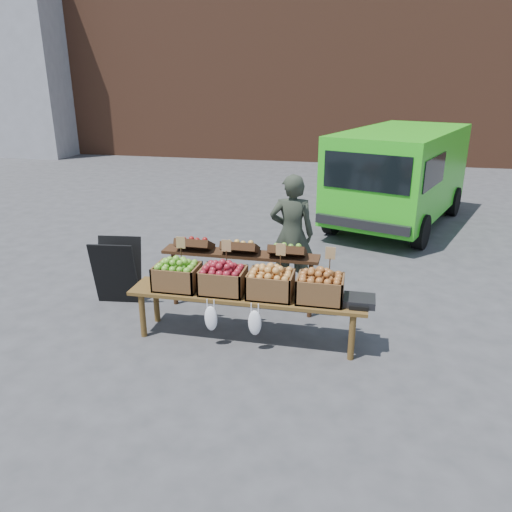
% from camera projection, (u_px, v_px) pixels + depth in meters
% --- Properties ---
extents(ground, '(80.00, 80.00, 0.00)m').
position_uv_depth(ground, '(260.00, 343.00, 5.74)').
color(ground, '#3F3F41').
extents(brick_building, '(24.00, 4.00, 10.00)m').
position_uv_depth(brick_building, '(346.00, 14.00, 17.84)').
color(brick_building, brown).
rests_on(brick_building, ground).
extents(delivery_van, '(3.29, 4.69, 1.92)m').
position_uv_depth(delivery_van, '(400.00, 178.00, 10.06)').
color(delivery_van, green).
rests_on(delivery_van, ground).
extents(vendor, '(0.65, 0.47, 1.68)m').
position_uv_depth(vendor, '(292.00, 234.00, 6.87)').
color(vendor, '#2A3125').
rests_on(vendor, ground).
extents(chalkboard_sign, '(0.62, 0.39, 0.89)m').
position_uv_depth(chalkboard_sign, '(117.00, 271.00, 6.65)').
color(chalkboard_sign, black).
rests_on(chalkboard_sign, ground).
extents(back_table, '(2.10, 0.44, 1.04)m').
position_uv_depth(back_table, '(240.00, 273.00, 6.37)').
color(back_table, '#341E10').
rests_on(back_table, ground).
extents(display_bench, '(2.70, 0.56, 0.57)m').
position_uv_depth(display_bench, '(247.00, 316.00, 5.74)').
color(display_bench, brown).
rests_on(display_bench, ground).
extents(crate_golden_apples, '(0.50, 0.40, 0.28)m').
position_uv_depth(crate_golden_apples, '(177.00, 277.00, 5.76)').
color(crate_golden_apples, '#438A16').
rests_on(crate_golden_apples, display_bench).
extents(crate_russet_pears, '(0.50, 0.40, 0.28)m').
position_uv_depth(crate_russet_pears, '(223.00, 280.00, 5.65)').
color(crate_russet_pears, maroon).
rests_on(crate_russet_pears, display_bench).
extents(crate_red_apples, '(0.50, 0.40, 0.28)m').
position_uv_depth(crate_red_apples, '(271.00, 285.00, 5.54)').
color(crate_red_apples, gold).
rests_on(crate_red_apples, display_bench).
extents(crate_green_apples, '(0.50, 0.40, 0.28)m').
position_uv_depth(crate_green_apples, '(320.00, 289.00, 5.43)').
color(crate_green_apples, '#A4662B').
rests_on(crate_green_apples, display_bench).
extents(weighing_scale, '(0.34, 0.30, 0.08)m').
position_uv_depth(weighing_scale, '(359.00, 301.00, 5.38)').
color(weighing_scale, black).
rests_on(weighing_scale, display_bench).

